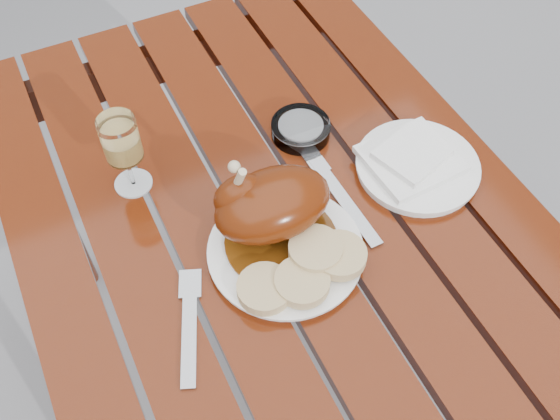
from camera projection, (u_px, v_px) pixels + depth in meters
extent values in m
plane|color=slate|center=(281.00, 393.00, 1.60)|extent=(60.00, 60.00, 0.00)
cube|color=#66250C|center=(281.00, 328.00, 1.29)|extent=(0.80, 1.20, 0.75)
cylinder|color=white|center=(286.00, 252.00, 0.95)|extent=(0.31, 0.31, 0.02)
cylinder|color=#572B09|center=(281.00, 241.00, 0.95)|extent=(0.17, 0.17, 0.00)
ellipsoid|color=#6C2208|center=(273.00, 204.00, 0.93)|extent=(0.18, 0.12, 0.09)
ellipsoid|color=#6C2208|center=(241.00, 196.00, 0.93)|extent=(0.09, 0.06, 0.07)
cylinder|color=#C6B28C|center=(236.00, 186.00, 0.91)|extent=(0.03, 0.04, 0.10)
cylinder|color=tan|center=(265.00, 289.00, 0.90)|extent=(0.08, 0.08, 0.02)
cylinder|color=tan|center=(302.00, 282.00, 0.90)|extent=(0.08, 0.08, 0.02)
cylinder|color=tan|center=(339.00, 255.00, 0.92)|extent=(0.08, 0.08, 0.02)
cylinder|color=tan|center=(315.00, 250.00, 0.92)|extent=(0.08, 0.08, 0.02)
cylinder|color=#F5CE6F|center=(125.00, 154.00, 0.98)|extent=(0.08, 0.08, 0.15)
cylinder|color=white|center=(417.00, 167.00, 1.05)|extent=(0.28, 0.28, 0.02)
cube|color=white|center=(410.00, 159.00, 1.04)|extent=(0.15, 0.14, 0.01)
cylinder|color=#B2B7BC|center=(301.00, 129.00, 1.10)|extent=(0.13, 0.13, 0.03)
cube|color=gray|center=(189.00, 331.00, 0.88)|extent=(0.08, 0.16, 0.01)
cube|color=gray|center=(339.00, 194.00, 1.02)|extent=(0.03, 0.23, 0.01)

